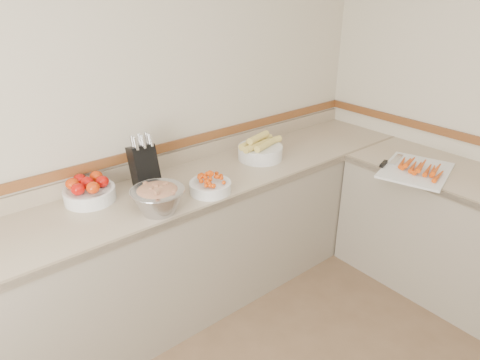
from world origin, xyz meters
TOP-DOWN VIEW (x-y plane):
  - back_wall at (0.00, 2.00)m, footprint 4.00×0.00m
  - counter_back at (0.00, 1.68)m, footprint 4.00×0.65m
  - knife_block at (-0.04, 1.80)m, footprint 0.16×0.19m
  - tomato_bowl at (-0.38, 1.85)m, footprint 0.30×0.30m
  - cherry_tomato_bowl at (0.23, 1.50)m, footprint 0.26×0.26m
  - corn_bowl at (0.83, 1.70)m, footprint 0.35×0.32m
  - rhubarb_bowl at (-0.13, 1.48)m, footprint 0.30×0.30m
  - cutting_board at (1.49, 0.86)m, footprint 0.61×0.54m

SIDE VIEW (x-z plane):
  - counter_back at x=0.00m, z-range -0.09..0.99m
  - cutting_board at x=1.49m, z-range 0.88..0.96m
  - cherry_tomato_bowl at x=0.23m, z-range 0.88..1.02m
  - tomato_bowl at x=-0.38m, z-range 0.89..1.04m
  - corn_bowl at x=0.83m, z-range 0.87..1.06m
  - rhubarb_bowl at x=-0.13m, z-range 0.90..1.07m
  - knife_block at x=-0.04m, z-range 0.87..1.22m
  - back_wall at x=0.00m, z-range -0.70..3.30m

